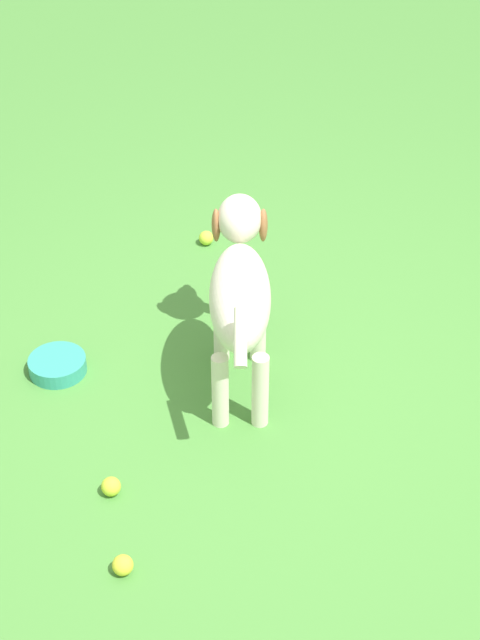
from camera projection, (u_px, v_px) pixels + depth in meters
name	position (u px, v px, depth m)	size (l,w,h in m)	color
ground	(278.00, 415.00, 3.59)	(14.00, 14.00, 0.00)	#478438
dog	(240.00, 290.00, 3.50)	(0.84, 0.51, 0.63)	silver
tennis_ball_0	(111.00, 486.00, 3.27)	(0.07, 0.07, 0.07)	#C3DE33
tennis_ball_1	(206.00, 238.00, 4.48)	(0.07, 0.07, 0.07)	#C1E039
tennis_ball_2	(123.00, 565.00, 3.01)	(0.07, 0.07, 0.07)	yellow
water_bowl	(57.00, 365.00, 3.77)	(0.22, 0.22, 0.06)	teal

